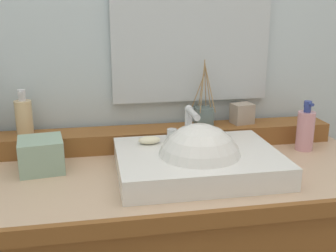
{
  "coord_description": "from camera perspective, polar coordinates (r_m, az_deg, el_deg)",
  "views": [
    {
      "loc": [
        -0.15,
        -1.16,
        1.37
      ],
      "look_at": [
        0.06,
        -0.01,
        1.03
      ],
      "focal_mm": 44.0,
      "sensor_mm": 36.0,
      "label": 1
    }
  ],
  "objects": [
    {
      "name": "reed_diffuser",
      "position": [
        1.5,
        4.95,
        1.55
      ],
      "size": [
        0.08,
        0.07,
        0.24
      ],
      "color": "slate",
      "rests_on": "back_ledge"
    },
    {
      "name": "lotion_bottle",
      "position": [
        1.5,
        18.5,
        -0.47
      ],
      "size": [
        0.06,
        0.06,
        0.17
      ],
      "color": "#CF909A",
      "rests_on": "vanity_cabinet"
    },
    {
      "name": "soap_dispenser",
      "position": [
        1.47,
        -19.35,
        1.36
      ],
      "size": [
        0.06,
        0.06,
        0.15
      ],
      "color": "#DABB88",
      "rests_on": "back_ledge"
    },
    {
      "name": "tissue_box",
      "position": [
        1.31,
        -17.16,
        -3.83
      ],
      "size": [
        0.15,
        0.15,
        0.1
      ],
      "primitive_type": "cube",
      "rotation": [
        0.0,
        0.0,
        0.13
      ],
      "color": "#8CAA93",
      "rests_on": "vanity_cabinet"
    },
    {
      "name": "soap_bar",
      "position": [
        1.3,
        -2.59,
        -1.97
      ],
      "size": [
        0.07,
        0.04,
        0.02
      ],
      "primitive_type": "ellipsoid",
      "color": "beige",
      "rests_on": "sink_basin"
    },
    {
      "name": "back_ledge",
      "position": [
        1.46,
        -3.85,
        -1.71
      ],
      "size": [
        1.39,
        0.12,
        0.07
      ],
      "primitive_type": "cube",
      "color": "brown",
      "rests_on": "vanity_cabinet"
    },
    {
      "name": "sink_basin",
      "position": [
        1.24,
        4.27,
        -5.3
      ],
      "size": [
        0.48,
        0.37,
        0.28
      ],
      "color": "white",
      "rests_on": "vanity_cabinet"
    },
    {
      "name": "trinket_box",
      "position": [
        1.54,
        10.23,
        1.71
      ],
      "size": [
        0.08,
        0.07,
        0.07
      ],
      "primitive_type": "cube",
      "rotation": [
        0.0,
        0.0,
        0.2
      ],
      "color": "#A0917F",
      "rests_on": "back_ledge"
    },
    {
      "name": "wall_back",
      "position": [
        1.58,
        -4.86,
        11.21
      ],
      "size": [
        3.04,
        0.2,
        2.46
      ],
      "primitive_type": "cube",
      "color": "silver",
      "rests_on": "ground"
    },
    {
      "name": "mirror",
      "position": [
        1.5,
        3.33,
        13.21
      ],
      "size": [
        0.58,
        0.02,
        0.51
      ],
      "primitive_type": "cube",
      "color": "silver"
    }
  ]
}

